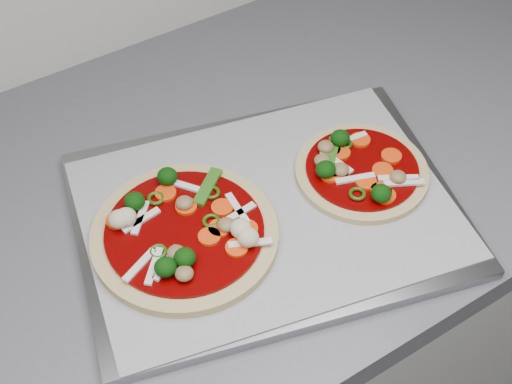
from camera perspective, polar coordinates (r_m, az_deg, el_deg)
baking_tray at (r=0.83m, az=0.88°, el=-1.69°), size 0.50×0.42×0.01m
parchment at (r=0.82m, az=0.88°, el=-1.33°), size 0.47×0.38×0.00m
pizza_left at (r=0.79m, az=-5.77°, el=-3.22°), size 0.26×0.26×0.04m
pizza_right at (r=0.86m, az=8.24°, el=1.78°), size 0.21×0.21×0.03m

